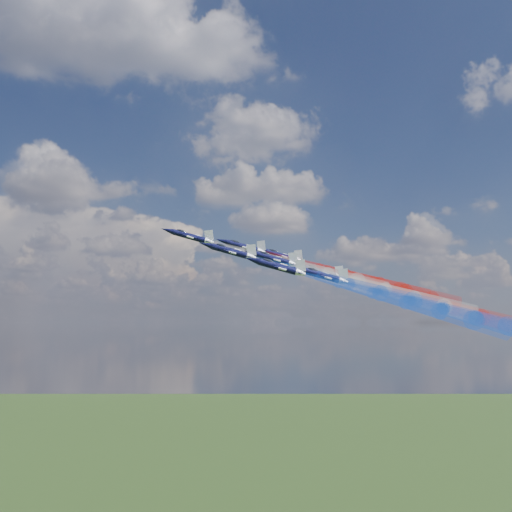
{
  "coord_description": "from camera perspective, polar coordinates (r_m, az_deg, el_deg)",
  "views": [
    {
      "loc": [
        -36.72,
        -123.0,
        126.71
      ],
      "look_at": [
        -17.71,
        10.71,
        142.86
      ],
      "focal_mm": 39.2,
      "sensor_mm": 36.0,
      "label": 1
    }
  ],
  "objects": [
    {
      "name": "jet_lead",
      "position": [
        138.55,
        -6.8,
        2.01
      ],
      "size": [
        16.32,
        13.67,
        9.23
      ],
      "primitive_type": null,
      "rotation": [
        0.28,
        -0.18,
        1.35
      ],
      "color": "black"
    },
    {
      "name": "trail_lead",
      "position": [
        136.3,
        4.4,
        -1.07
      ],
      "size": [
        43.41,
        12.52,
        16.97
      ],
      "primitive_type": null,
      "rotation": [
        0.28,
        -0.18,
        1.35
      ],
      "color": "white"
    },
    {
      "name": "jet_inner_left",
      "position": [
        126.94,
        -2.66,
        0.49
      ],
      "size": [
        16.32,
        13.67,
        9.23
      ],
      "primitive_type": null,
      "rotation": [
        0.28,
        -0.18,
        1.35
      ],
      "color": "black"
    },
    {
      "name": "trail_inner_left",
      "position": [
        127.07,
        9.5,
        -2.84
      ],
      "size": [
        43.41,
        12.52,
        16.97
      ],
      "primitive_type": null,
      "rotation": [
        0.28,
        -0.18,
        1.35
      ],
      "color": "blue"
    },
    {
      "name": "jet_inner_right",
      "position": [
        146.6,
        -1.35,
        0.98
      ],
      "size": [
        16.32,
        13.67,
        9.23
      ],
      "primitive_type": null,
      "rotation": [
        0.28,
        -0.18,
        1.35
      ],
      "color": "black"
    },
    {
      "name": "trail_inner_right",
      "position": [
        146.87,
        9.16,
        -1.91
      ],
      "size": [
        43.41,
        12.52,
        16.97
      ],
      "primitive_type": null,
      "rotation": [
        0.28,
        -0.18,
        1.35
      ],
      "color": "red"
    },
    {
      "name": "jet_outer_left",
      "position": [
        118.69,
        2.23,
        -1.1
      ],
      "size": [
        16.32,
        13.67,
        9.23
      ],
      "primitive_type": null,
      "rotation": [
        0.28,
        -0.18,
        1.35
      ],
      "color": "black"
    },
    {
      "name": "trail_outer_left",
      "position": [
        121.49,
        15.05,
        -4.57
      ],
      "size": [
        43.41,
        12.52,
        16.97
      ],
      "primitive_type": null,
      "rotation": [
        0.28,
        -0.18,
        1.35
      ],
      "color": "blue"
    },
    {
      "name": "jet_center_third",
      "position": [
        135.56,
        1.76,
        -0.27
      ],
      "size": [
        16.32,
        13.67,
        9.23
      ],
      "primitive_type": null,
      "rotation": [
        0.28,
        -0.18,
        1.35
      ],
      "color": "black"
    },
    {
      "name": "trail_center_third",
      "position": [
        137.64,
        13.03,
        -3.35
      ],
      "size": [
        43.41,
        12.52,
        16.97
      ],
      "primitive_type": null,
      "rotation": [
        0.28,
        -0.18,
        1.35
      ],
      "color": "white"
    },
    {
      "name": "jet_outer_right",
      "position": [
        153.32,
        2.55,
        0.05
      ],
      "size": [
        16.32,
        13.67,
        9.23
      ],
      "primitive_type": null,
      "rotation": [
        0.28,
        -0.18,
        1.35
      ],
      "color": "black"
    },
    {
      "name": "trail_outer_right",
      "position": [
        155.4,
        12.52,
        -2.68
      ],
      "size": [
        43.41,
        12.52,
        16.97
      ],
      "primitive_type": null,
      "rotation": [
        0.28,
        -0.18,
        1.35
      ],
      "color": "red"
    },
    {
      "name": "jet_rear_left",
      "position": [
        126.19,
        6.71,
        -1.98
      ],
      "size": [
        16.32,
        13.67,
        9.23
      ],
      "primitive_type": null,
      "rotation": [
        0.28,
        -0.18,
        1.35
      ],
      "color": "black"
    },
    {
      "name": "trail_rear_left",
      "position": [
        130.96,
        18.59,
        -5.15
      ],
      "size": [
        43.41,
        12.52,
        16.97
      ],
      "primitive_type": null,
      "rotation": [
        0.28,
        -0.18,
        1.35
      ],
      "color": "blue"
    },
    {
      "name": "jet_rear_right",
      "position": [
        145.53,
        6.61,
        -1.61
      ],
      "size": [
        16.32,
        13.67,
        9.23
      ],
      "primitive_type": null,
      "rotation": [
        0.28,
        -0.18,
        1.35
      ],
      "color": "black"
    },
    {
      "name": "trail_rear_right",
      "position": [
        149.82,
        16.96,
        -4.39
      ],
      "size": [
        43.41,
        12.52,
        16.97
      ],
      "primitive_type": null,
      "rotation": [
        0.28,
        -0.18,
        1.35
      ],
      "color": "red"
    }
  ]
}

